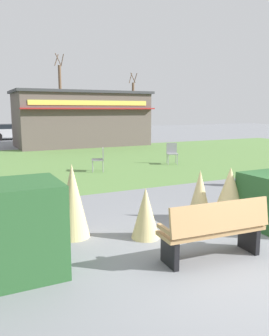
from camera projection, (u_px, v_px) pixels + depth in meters
ground_plane at (248, 264)px, 5.17m from camera, size 80.00×80.00×0.00m
lawn_patch at (59, 163)px, 15.01m from camera, size 36.00×12.00×0.01m
park_bench at (214, 230)px, 5.26m from camera, size 1.73×0.64×0.95m
ornamental_grass_behind_left at (73, 201)px, 6.18m from camera, size 0.60×0.60×1.35m
ornamental_grass_behind_right at (146, 213)px, 6.17m from camera, size 0.51×0.51×0.93m
ornamental_grass_behind_center at (200, 194)px, 7.28m from camera, size 0.52×0.52×1.04m
ornamental_grass_behind_far at (230, 195)px, 7.00m from camera, size 0.76×0.76×1.15m
food_kiosk at (82, 118)px, 22.12m from camera, size 8.38×4.33×3.42m
cafe_chair_east at (100, 158)px, 12.81m from camera, size 0.57×0.57×0.89m
cafe_chair_center at (172, 152)px, 14.63m from camera, size 0.58×0.58×0.89m
parked_car_center_slot at (13, 131)px, 26.66m from camera, size 4.22×2.10×1.20m
tree_left_bg at (133, 105)px, 38.92m from camera, size 0.91×0.96×6.30m
tree_right_bg at (60, 98)px, 33.55m from camera, size 0.91×0.96×7.54m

